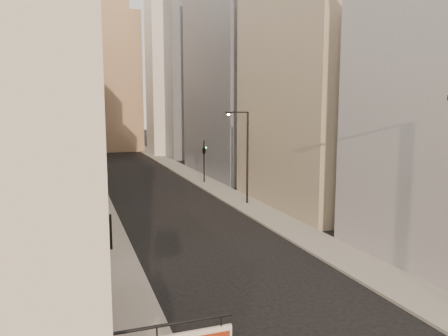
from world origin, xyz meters
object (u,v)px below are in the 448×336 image
Objects in this scene: clock_tower at (104,66)px; traffic_light_right at (204,150)px; streetlamp_mid at (245,152)px; traffic_light_left at (88,159)px; white_tower at (170,55)px.

traffic_light_right is (7.27, -47.87, -13.72)m from clock_tower.
traffic_light_left is at bearing 133.43° from streetlamp_mid.
traffic_light_left and traffic_light_right have the same top height.
clock_tower is 8.98× the size of traffic_light_right.
white_tower is 37.10m from traffic_light_right.
clock_tower is 61.86m from streetlamp_mid.
streetlamp_mid is 12.22m from traffic_light_right.
clock_tower is 1.08× the size of white_tower.
streetlamp_mid reaches higher than traffic_light_right.
white_tower is at bearing -79.86° from traffic_light_right.
white_tower is at bearing -110.49° from traffic_light_left.
streetlamp_mid is at bearing -82.93° from clock_tower.
white_tower reaches higher than streetlamp_mid.
traffic_light_right is (12.92, -0.15, 0.55)m from traffic_light_left.
traffic_light_left is 12.93m from traffic_light_right.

